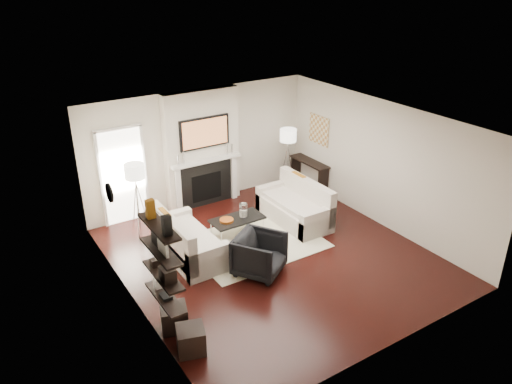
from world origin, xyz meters
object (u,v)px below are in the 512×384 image
lamp_right_shade (288,135)px  coffee_table (237,219)px  ottoman_near (174,317)px  lamp_left_shade (134,171)px  armchair (260,253)px  loveseat_right_base (294,212)px  loveseat_left_base (190,247)px

lamp_right_shade → coffee_table: bearing=-149.4°
lamp_right_shade → ottoman_near: lamp_right_shade is taller
coffee_table → lamp_left_shade: bearing=146.2°
lamp_left_shade → lamp_right_shade: size_ratio=1.00×
lamp_left_shade → ottoman_near: (-0.62, -3.08, -1.25)m
coffee_table → armchair: bearing=-104.1°
armchair → lamp_left_shade: bearing=84.7°
loveseat_right_base → armchair: (-1.73, -1.29, 0.21)m
coffee_table → lamp_left_shade: (-1.68, 1.12, 1.05)m
loveseat_left_base → armchair: armchair is taller
loveseat_left_base → armchair: 1.48m
lamp_right_shade → lamp_left_shade: bearing=-177.2°
armchair → ottoman_near: bearing=163.0°
coffee_table → lamp_right_shade: (2.22, 1.31, 1.05)m
loveseat_left_base → lamp_right_shade: lamp_right_shade is taller
lamp_left_shade → ottoman_near: size_ratio=1.00×
lamp_left_shade → ottoman_near: lamp_left_shade is taller
armchair → lamp_left_shade: size_ratio=2.10×
loveseat_right_base → armchair: armchair is taller
coffee_table → ottoman_near: size_ratio=2.75×
coffee_table → lamp_right_shade: lamp_right_shade is taller
lamp_left_shade → lamp_right_shade: (3.90, 0.19, 0.00)m
lamp_left_shade → ottoman_near: 3.38m
loveseat_left_base → loveseat_right_base: (2.57, 0.09, 0.00)m
loveseat_left_base → lamp_left_shade: 1.87m
lamp_left_shade → ottoman_near: bearing=-101.4°
coffee_table → ottoman_near: coffee_table is taller
loveseat_right_base → ottoman_near: bearing=-153.2°
armchair → ottoman_near: size_ratio=2.10×
coffee_table → ottoman_near: (-2.30, -1.95, -0.20)m
armchair → ottoman_near: (-1.96, -0.58, -0.22)m
loveseat_right_base → lamp_right_shade: lamp_right_shade is taller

